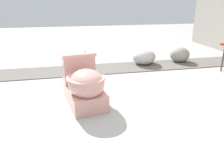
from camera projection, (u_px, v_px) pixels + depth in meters
name	position (u px, v px, depth m)	size (l,w,h in m)	color
ground_plane	(101.00, 100.00, 2.41)	(14.00, 14.00, 0.00)	#A8A59E
gravel_strip	(120.00, 68.00, 3.53)	(0.56, 8.00, 0.01)	#605B56
toilet	(84.00, 84.00, 2.27)	(0.68, 0.48, 0.52)	#E09E93
boulder_near	(144.00, 57.00, 3.70)	(0.42, 0.39, 0.26)	#B7B2AD
boulder_far	(180.00, 55.00, 3.84)	(0.34, 0.34, 0.27)	gray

